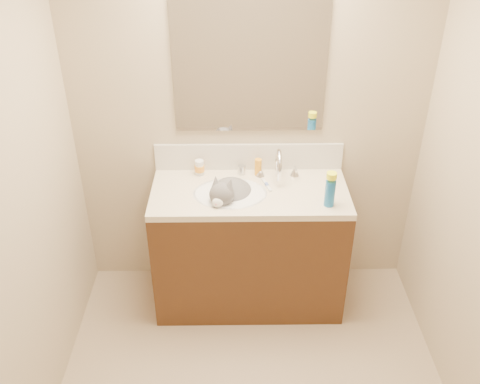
{
  "coord_description": "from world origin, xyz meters",
  "views": [
    {
      "loc": [
        -0.09,
        -1.78,
        2.57
      ],
      "look_at": [
        -0.06,
        0.92,
        0.88
      ],
      "focal_mm": 40.0,
      "sensor_mm": 36.0,
      "label": 1
    }
  ],
  "objects_px": {
    "vanity_cabinet": "(249,249)",
    "amber_bottle": "(258,167)",
    "faucet": "(278,167)",
    "silver_jar": "(242,170)",
    "cat": "(230,196)",
    "pill_bottle": "(200,168)",
    "basin": "(230,203)",
    "spray_can": "(330,193)"
  },
  "relations": [
    {
      "from": "faucet",
      "to": "silver_jar",
      "type": "relative_size",
      "value": 4.81
    },
    {
      "from": "cat",
      "to": "amber_bottle",
      "type": "bearing_deg",
      "value": 70.76
    },
    {
      "from": "cat",
      "to": "silver_jar",
      "type": "distance_m",
      "value": 0.24
    },
    {
      "from": "basin",
      "to": "spray_can",
      "type": "distance_m",
      "value": 0.61
    },
    {
      "from": "faucet",
      "to": "amber_bottle",
      "type": "relative_size",
      "value": 2.53
    },
    {
      "from": "faucet",
      "to": "amber_bottle",
      "type": "bearing_deg",
      "value": 156.63
    },
    {
      "from": "cat",
      "to": "silver_jar",
      "type": "bearing_deg",
      "value": 92.66
    },
    {
      "from": "pill_bottle",
      "to": "amber_bottle",
      "type": "relative_size",
      "value": 0.9
    },
    {
      "from": "basin",
      "to": "spray_can",
      "type": "relative_size",
      "value": 2.79
    },
    {
      "from": "basin",
      "to": "silver_jar",
      "type": "height_order",
      "value": "silver_jar"
    },
    {
      "from": "amber_bottle",
      "to": "spray_can",
      "type": "relative_size",
      "value": 0.68
    },
    {
      "from": "silver_jar",
      "to": "amber_bottle",
      "type": "height_order",
      "value": "amber_bottle"
    },
    {
      "from": "vanity_cabinet",
      "to": "pill_bottle",
      "type": "distance_m",
      "value": 0.62
    },
    {
      "from": "vanity_cabinet",
      "to": "spray_can",
      "type": "relative_size",
      "value": 7.44
    },
    {
      "from": "amber_bottle",
      "to": "cat",
      "type": "bearing_deg",
      "value": -131.17
    },
    {
      "from": "basin",
      "to": "silver_jar",
      "type": "distance_m",
      "value": 0.26
    },
    {
      "from": "cat",
      "to": "pill_bottle",
      "type": "height_order",
      "value": "cat"
    },
    {
      "from": "vanity_cabinet",
      "to": "faucet",
      "type": "xyz_separation_m",
      "value": [
        0.18,
        0.14,
        0.54
      ]
    },
    {
      "from": "silver_jar",
      "to": "spray_can",
      "type": "distance_m",
      "value": 0.62
    },
    {
      "from": "amber_bottle",
      "to": "spray_can",
      "type": "bearing_deg",
      "value": -42.02
    },
    {
      "from": "cat",
      "to": "silver_jar",
      "type": "height_order",
      "value": "cat"
    },
    {
      "from": "pill_bottle",
      "to": "silver_jar",
      "type": "distance_m",
      "value": 0.27
    },
    {
      "from": "basin",
      "to": "cat",
      "type": "height_order",
      "value": "cat"
    },
    {
      "from": "vanity_cabinet",
      "to": "cat",
      "type": "bearing_deg",
      "value": -172.77
    },
    {
      "from": "faucet",
      "to": "basin",
      "type": "bearing_deg",
      "value": -150.88
    },
    {
      "from": "silver_jar",
      "to": "faucet",
      "type": "bearing_deg",
      "value": -15.67
    },
    {
      "from": "basin",
      "to": "faucet",
      "type": "distance_m",
      "value": 0.38
    },
    {
      "from": "cat",
      "to": "faucet",
      "type": "bearing_deg",
      "value": 48.72
    },
    {
      "from": "silver_jar",
      "to": "basin",
      "type": "bearing_deg",
      "value": -107.66
    },
    {
      "from": "pill_bottle",
      "to": "silver_jar",
      "type": "xyz_separation_m",
      "value": [
        0.27,
        0.0,
        -0.02
      ]
    },
    {
      "from": "amber_bottle",
      "to": "vanity_cabinet",
      "type": "bearing_deg",
      "value": -106.86
    },
    {
      "from": "amber_bottle",
      "to": "faucet",
      "type": "bearing_deg",
      "value": -23.37
    },
    {
      "from": "vanity_cabinet",
      "to": "faucet",
      "type": "relative_size",
      "value": 4.29
    },
    {
      "from": "basin",
      "to": "spray_can",
      "type": "bearing_deg",
      "value": -13.5
    },
    {
      "from": "vanity_cabinet",
      "to": "silver_jar",
      "type": "relative_size",
      "value": 20.63
    },
    {
      "from": "vanity_cabinet",
      "to": "spray_can",
      "type": "height_order",
      "value": "spray_can"
    },
    {
      "from": "silver_jar",
      "to": "cat",
      "type": "bearing_deg",
      "value": -109.27
    },
    {
      "from": "faucet",
      "to": "spray_can",
      "type": "xyz_separation_m",
      "value": [
        0.27,
        -0.31,
        -0.01
      ]
    },
    {
      "from": "faucet",
      "to": "pill_bottle",
      "type": "xyz_separation_m",
      "value": [
        -0.49,
        0.06,
        -0.04
      ]
    },
    {
      "from": "basin",
      "to": "amber_bottle",
      "type": "distance_m",
      "value": 0.31
    },
    {
      "from": "cat",
      "to": "vanity_cabinet",
      "type": "bearing_deg",
      "value": 29.15
    },
    {
      "from": "vanity_cabinet",
      "to": "amber_bottle",
      "type": "height_order",
      "value": "amber_bottle"
    }
  ]
}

